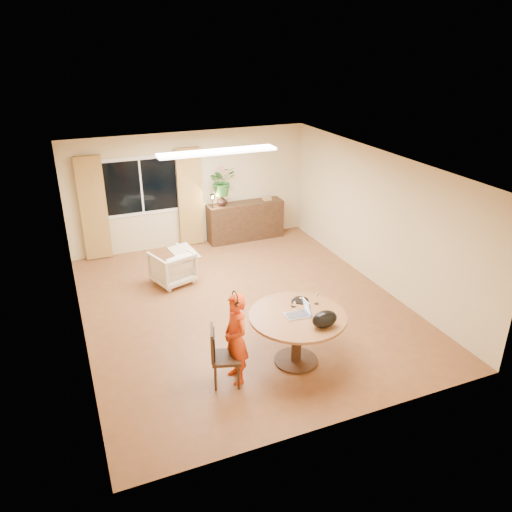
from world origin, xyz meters
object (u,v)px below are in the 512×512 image
at_px(child, 236,339).
at_px(armchair, 172,267).
at_px(dining_table, 297,325).
at_px(sideboard, 245,221).
at_px(dining_chair, 226,356).

height_order(child, armchair, child).
height_order(dining_table, armchair, dining_table).
relative_size(child, sideboard, 0.75).
bearing_deg(dining_chair, sideboard, 83.60).
xyz_separation_m(dining_chair, sideboard, (2.22, 4.96, 0.01)).
bearing_deg(dining_chair, dining_table, 21.48).
xyz_separation_m(dining_table, sideboard, (1.09, 4.88, -0.18)).
bearing_deg(armchair, sideboard, -161.79).
bearing_deg(dining_table, sideboard, 77.39).
distance_m(armchair, sideboard, 2.70).
relative_size(dining_table, armchair, 1.93).
bearing_deg(child, dining_table, 87.91).
relative_size(armchair, sideboard, 0.41).
distance_m(dining_chair, armchair, 3.35).
distance_m(dining_chair, child, 0.28).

